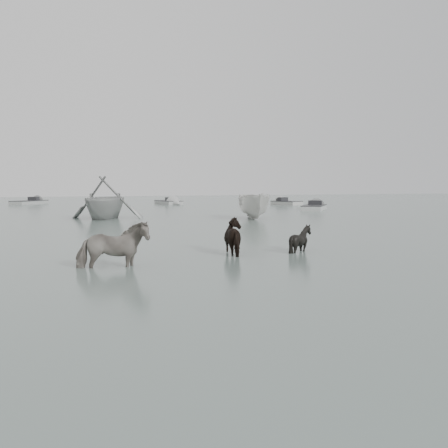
{
  "coord_description": "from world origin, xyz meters",
  "views": [
    {
      "loc": [
        -3.68,
        -13.85,
        2.25
      ],
      "look_at": [
        0.96,
        0.4,
        1.0
      ],
      "focal_mm": 40.0,
      "sensor_mm": 36.0,
      "label": 1
    }
  ],
  "objects": [
    {
      "name": "skiff_star",
      "position": [
        17.95,
        32.12,
        0.38
      ],
      "size": [
        3.18,
        4.34,
        0.75
      ],
      "primitive_type": null,
      "rotation": [
        0.0,
        0.0,
        2.01
      ],
      "color": "#ABACA7",
      "rests_on": "ground"
    },
    {
      "name": "pony_dark",
      "position": [
        1.62,
        0.98,
        0.68
      ],
      "size": [
        1.54,
        1.66,
        1.36
      ],
      "primitive_type": "imported",
      "rotation": [
        0.0,
        0.0,
        1.91
      ],
      "color": "black",
      "rests_on": "ground"
    },
    {
      "name": "skiff_mid",
      "position": [
        6.87,
        37.16,
        0.38
      ],
      "size": [
        2.58,
        5.91,
        0.75
      ],
      "primitive_type": null,
      "rotation": [
        0.0,
        0.0,
        -1.39
      ],
      "color": "#9C9E9B",
      "rests_on": "ground"
    },
    {
      "name": "boat_small",
      "position": [
        7.62,
        14.87,
        0.88
      ],
      "size": [
        2.58,
        4.79,
        1.75
      ],
      "primitive_type": "imported",
      "rotation": [
        0.0,
        0.0,
        -0.2
      ],
      "color": "silver",
      "rests_on": "ground"
    },
    {
      "name": "ground",
      "position": [
        0.0,
        0.0,
        0.0
      ],
      "size": [
        140.0,
        140.0,
        0.0
      ],
      "primitive_type": "plane",
      "color": "#586961",
      "rests_on": "ground"
    },
    {
      "name": "pony_black",
      "position": [
        3.7,
        0.76,
        0.58
      ],
      "size": [
        1.17,
        1.07,
        1.16
      ],
      "primitive_type": "imported",
      "rotation": [
        0.0,
        0.0,
        1.44
      ],
      "color": "black",
      "rests_on": "ground"
    },
    {
      "name": "pony_pinto",
      "position": [
        -2.44,
        -0.53,
        0.8
      ],
      "size": [
        1.95,
        0.97,
        1.61
      ],
      "primitive_type": "imported",
      "rotation": [
        0.0,
        0.0,
        1.52
      ],
      "color": "black",
      "rests_on": "ground"
    },
    {
      "name": "skiff_port",
      "position": [
        16.21,
        23.09,
        0.38
      ],
      "size": [
        4.54,
        5.39,
        0.75
      ],
      "primitive_type": null,
      "rotation": [
        0.0,
        0.0,
        0.94
      ],
      "color": "#AFB2AF",
      "rests_on": "ground"
    },
    {
      "name": "rowboat_trail",
      "position": [
        -1.11,
        17.91,
        1.39
      ],
      "size": [
        6.26,
        6.64,
        2.78
      ],
      "primitive_type": "imported",
      "rotation": [
        0.0,
        0.0,
        2.74
      ],
      "color": "#A3A6A3",
      "rests_on": "ground"
    },
    {
      "name": "skiff_far",
      "position": [
        -6.93,
        41.82,
        0.38
      ],
      "size": [
        4.71,
        5.69,
        0.75
      ],
      "primitive_type": null,
      "rotation": [
        0.0,
        0.0,
        0.95
      ],
      "color": "#979996",
      "rests_on": "ground"
    }
  ]
}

